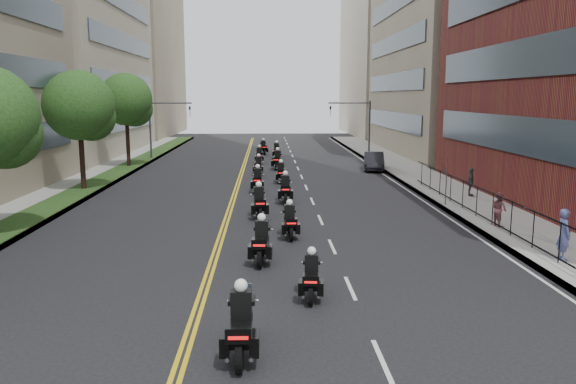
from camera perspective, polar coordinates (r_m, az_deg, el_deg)
name	(u,v)px	position (r m, az deg, el deg)	size (l,w,h in m)	color
ground	(244,364)	(13.49, -4.52, -16.98)	(160.00, 160.00, 0.00)	black
sidewalk_right	(436,186)	(39.22, 14.80, 0.64)	(4.00, 90.00, 0.15)	gray
sidewalk_left	(77,188)	(39.56, -20.67, 0.41)	(4.00, 90.00, 0.15)	gray
grass_strip	(89,186)	(39.30, -19.57, 0.55)	(2.00, 90.00, 0.04)	#183B15
building_right_tan	(466,9)	(64.20, 17.67, 17.30)	(15.11, 28.00, 30.00)	gray
building_right_far	(399,51)	(92.70, 11.20, 13.85)	(15.00, 28.00, 26.00)	#ACA68B
building_left_far	(120,50)	(93.08, -16.70, 13.62)	(16.00, 28.00, 26.00)	gray
iron_fence	(502,213)	(26.71, 20.89, -2.04)	(0.05, 28.00, 1.50)	black
street_trees	(49,113)	(32.78, -23.13, 7.35)	(4.40, 38.40, 7.98)	black
traffic_signal_right	(360,121)	(54.83, 7.29, 7.19)	(4.09, 0.20, 5.60)	#3F3F44
traffic_signal_left	(160,121)	(55.02, -12.86, 7.04)	(4.09, 0.20, 5.60)	#3F3F44
motorcycle_0	(241,327)	(13.50, -4.79, -13.52)	(0.58, 2.51, 1.85)	black
motorcycle_1	(311,278)	(17.18, 2.39, -8.73)	(0.60, 2.12, 1.56)	black
motorcycle_2	(261,243)	(20.70, -2.71, -5.22)	(0.63, 2.46, 1.81)	black
motorcycle_3	(290,223)	(24.27, 0.18, -3.12)	(0.53, 2.24, 1.66)	black
motorcycle_4	(259,204)	(28.16, -2.95, -1.19)	(0.64, 2.49, 1.84)	black
motorcycle_5	(285,190)	(32.24, -0.27, 0.21)	(0.57, 2.47, 1.82)	black
motorcycle_6	(258,181)	(35.83, -3.10, 1.12)	(0.56, 2.39, 1.76)	black
motorcycle_7	(281,174)	(39.53, -0.72, 1.88)	(0.51, 2.24, 1.65)	black
motorcycle_8	(259,166)	(43.65, -3.01, 2.61)	(0.56, 2.23, 1.64)	black
motorcycle_9	(277,161)	(46.83, -1.08, 3.20)	(0.76, 2.48, 1.83)	black
motorcycle_10	(259,156)	(50.95, -2.94, 3.65)	(0.52, 2.29, 1.69)	black
motorcycle_11	(277,151)	(55.00, -1.17, 4.14)	(0.55, 2.39, 1.77)	black
motorcycle_12	(264,148)	(58.89, -2.50, 4.48)	(0.70, 2.29, 1.70)	black
parked_sedan	(374,161)	(46.87, 8.71, 3.11)	(1.57, 4.50, 1.48)	black
pedestrian_a	(564,234)	(22.77, 26.24, -3.87)	(0.69, 0.45, 1.89)	#4B5289
pedestrian_b	(499,209)	(27.47, 20.66, -1.64)	(0.77, 0.60, 1.58)	brown
pedestrian_c	(471,182)	(35.14, 18.06, 0.96)	(0.98, 0.41, 1.68)	#42424A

